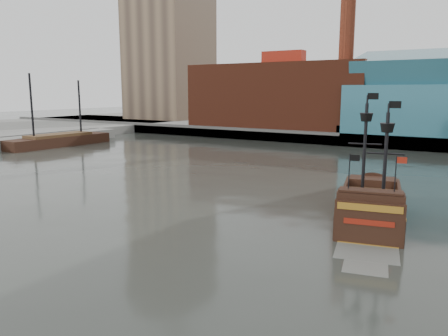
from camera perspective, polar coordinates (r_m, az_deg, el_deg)
The scene contains 7 objects.
ground at distance 33.64m, azimuth -9.12°, elevation -8.98°, with size 400.00×400.00×0.00m, color #292D27.
promenade_far at distance 118.24m, azimuth 21.43°, elevation 4.56°, with size 220.00×60.00×2.00m, color slate.
seawall at distance 89.47m, azimuth 17.98°, elevation 3.40°, with size 220.00×1.00×2.60m, color #4C4C49.
pier at distance 96.15m, azimuth -23.88°, elevation 3.28°, with size 6.00×40.00×2.00m, color slate.
skyline at distance 110.50m, azimuth 24.26°, elevation 16.30°, with size 149.00×45.00×62.00m.
pirate_ship at distance 38.67m, azimuth 18.57°, elevation -5.25°, with size 7.66×15.99×11.51m.
docked_vessel at distance 93.32m, azimuth -20.73°, elevation 3.27°, with size 5.61×21.88×14.78m.
Camera 1 is at (20.97, -23.95, 10.90)m, focal length 35.00 mm.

